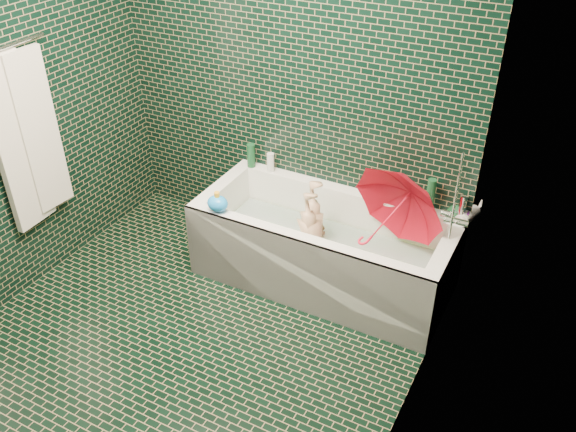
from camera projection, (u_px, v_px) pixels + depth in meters
The scene contains 20 objects.
floor at pixel (183, 351), 3.67m from camera, with size 2.80×2.80×0.00m, color black.
wall_back at pixel (291, 79), 4.02m from camera, with size 2.80×2.80×0.00m, color black.
wall_right at pixel (415, 242), 2.48m from camera, with size 2.80×2.80×0.00m, color black.
bathtub at pixel (323, 255), 4.13m from camera, with size 1.70×0.75×0.55m.
bath_mat at pixel (323, 260), 4.17m from camera, with size 1.35×0.47×0.01m, color green.
water at pixel (324, 243), 4.09m from camera, with size 1.48×0.53×0.00m, color silver.
towel_rail at pixel (4, 47), 3.46m from camera, with size 0.02×0.02×0.58m, color silver.
towel at pixel (27, 139), 3.76m from camera, with size 0.08×0.44×1.12m.
faucet at pixel (454, 216), 3.51m from camera, with size 0.18×0.19×0.55m.
child at pixel (314, 242), 4.09m from camera, with size 0.30×0.20×0.82m, color tan.
umbrella at pixel (389, 217), 3.77m from camera, with size 0.60×0.60×0.53m, color red.
soap_bottle_a at pixel (460, 221), 3.86m from camera, with size 0.10×0.10×0.25m, color white.
soap_bottle_b at pixel (461, 219), 3.88m from camera, with size 0.09×0.09×0.20m, color #501C69.
soap_bottle_c at pixel (453, 218), 3.89m from camera, with size 0.13×0.13×0.17m, color #144624.
bottle_right_tall at pixel (430, 196), 3.88m from camera, with size 0.06×0.06×0.24m, color #144624.
bottle_right_pump at pixel (462, 207), 3.84m from camera, with size 0.05×0.05×0.17m, color silver.
bottle_left_tall at pixel (251, 155), 4.42m from camera, with size 0.06×0.06×0.18m, color #144624.
bottle_left_short at pixel (271, 162), 4.37m from camera, with size 0.05×0.05×0.14m, color white.
rubber_duck at pixel (422, 206), 3.94m from camera, with size 0.11×0.08×0.08m.
bath_toy at pixel (218, 203), 3.93m from camera, with size 0.17×0.15×0.14m.
Camera 1 is at (1.78, -2.02, 2.70)m, focal length 38.00 mm.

